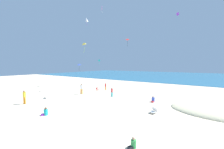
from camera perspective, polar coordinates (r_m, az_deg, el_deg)
ground_plane at (r=23.49m, az=2.19°, el=-7.99°), size 120.00×120.00×0.00m
ocean_water at (r=68.54m, az=23.65°, el=-0.39°), size 120.00×60.00×0.05m
dune_mound at (r=18.46m, az=36.73°, el=-12.15°), size 8.65×6.05×1.30m
beach_chair_far_right at (r=27.05m, az=-6.05°, el=-5.83°), size 0.67×0.64×0.54m
beach_chair_mid_beach at (r=15.04m, az=16.70°, el=-13.99°), size 0.80×0.84×0.62m
person_0 at (r=26.77m, az=-2.67°, el=-4.78°), size 0.38×0.38×1.38m
person_1 at (r=20.65m, az=-32.29°, el=-7.48°), size 0.41×0.41×1.72m
person_2 at (r=23.84m, az=-12.42°, el=-5.43°), size 0.47×0.47×1.76m
person_3 at (r=15.36m, az=-25.67°, el=-13.81°), size 0.61×0.70×0.79m
person_4 at (r=21.36m, az=-0.07°, el=-6.98°), size 0.37×0.37×1.41m
person_5 at (r=19.34m, az=16.48°, el=-9.87°), size 0.41×0.66×0.81m
person_6 at (r=9.20m, az=8.65°, el=-26.31°), size 0.47×0.59×0.67m
kite_white at (r=35.65m, az=-10.36°, el=21.15°), size 0.74×0.95×1.83m
kite_yellow at (r=21.91m, az=-11.47°, el=12.27°), size 0.98×0.90×1.55m
kite_purple at (r=34.94m, az=25.37°, el=21.50°), size 0.55×0.63×1.12m
kite_magenta at (r=30.14m, az=-4.18°, el=25.39°), size 0.55×0.65×1.36m
kite_red at (r=29.95m, az=6.33°, el=14.18°), size 0.77×0.73×1.70m
kite_teal at (r=36.75m, az=-5.29°, el=5.65°), size 0.62×0.30×1.48m
kite_blue at (r=34.61m, az=-13.35°, el=4.04°), size 0.88×1.00×1.88m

